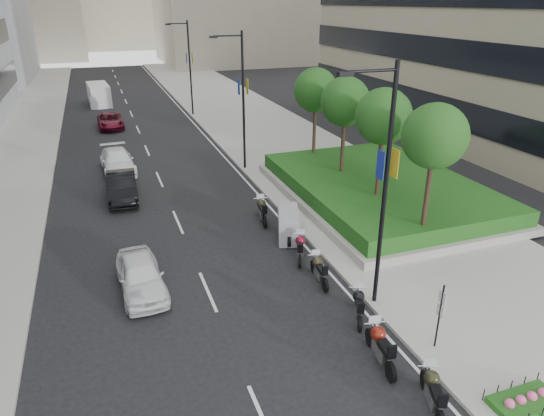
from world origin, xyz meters
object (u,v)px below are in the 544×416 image
motorcycle_6 (262,210)px  motorcycle_0 (433,391)px  lamp_post_2 (188,64)px  motorcycle_2 (359,305)px  lamp_post_0 (382,180)px  car_b (122,186)px  parking_sign (440,313)px  delivery_van (99,95)px  motorcycle_4 (300,248)px  car_d (110,121)px  motorcycle_1 (380,346)px  motorcycle_5 (288,224)px  motorcycle_3 (319,270)px  lamp_post_1 (241,95)px  car_a (141,276)px  car_c (117,161)px

motorcycle_6 → motorcycle_0: bearing=-169.0°
lamp_post_2 → motorcycle_2: 35.88m
lamp_post_0 → car_b: bearing=119.5°
parking_sign → motorcycle_2: parking_sign is taller
motorcycle_2 → delivery_van: 45.02m
motorcycle_4 → car_d: 29.05m
motorcycle_2 → motorcycle_1: bearing=-168.0°
motorcycle_5 → car_b: bearing=61.5°
lamp_post_0 → motorcycle_6: size_ratio=4.07×
motorcycle_1 → delivery_van: bearing=17.5°
motorcycle_3 → parking_sign: bearing=-154.4°
lamp_post_1 → motorcycle_6: lamp_post_1 is taller
lamp_post_2 → motorcycle_3: bearing=-92.0°
lamp_post_1 → motorcycle_5: bearing=-94.7°
lamp_post_0 → car_a: (-8.09, 3.91, -4.36)m
motorcycle_6 → car_a: car_a is taller
lamp_post_1 → motorcycle_2: 18.17m
motorcycle_0 → car_c: car_c is taller
motorcycle_1 → motorcycle_2: motorcycle_1 is taller
car_b → motorcycle_4: bearing=-53.5°
lamp_post_0 → delivery_van: 44.79m
lamp_post_2 → car_c: bearing=-117.4°
motorcycle_0 → lamp_post_2: bearing=19.1°
lamp_post_1 → motorcycle_4: lamp_post_1 is taller
lamp_post_2 → motorcycle_1: lamp_post_2 is taller
motorcycle_1 → motorcycle_4: motorcycle_1 is taller
motorcycle_1 → motorcycle_3: motorcycle_1 is taller
motorcycle_3 → car_b: (-6.94, 12.14, 0.22)m
motorcycle_2 → motorcycle_3: (-0.29, 2.77, 0.01)m
car_c → lamp_post_2: bearing=59.6°
motorcycle_5 → car_b: (-7.23, 7.98, 0.06)m
motorcycle_4 → motorcycle_5: size_ratio=0.77×
motorcycle_3 → car_a: car_a is taller
lamp_post_0 → delivery_van: size_ratio=1.63×
motorcycle_2 → delivery_van: (-7.61, 44.37, 0.51)m
motorcycle_1 → car_c: car_c is taller
lamp_post_0 → motorcycle_2: size_ratio=4.75×
lamp_post_1 → lamp_post_2: same height
delivery_van → car_b: bearing=-93.7°
lamp_post_2 → delivery_van: lamp_post_2 is taller
lamp_post_2 → motorcycle_1: (-1.37, -37.87, -4.45)m
lamp_post_0 → lamp_post_1: (0.00, 17.00, 0.00)m
motorcycle_4 → car_c: size_ratio=0.39×
motorcycle_0 → motorcycle_4: (-0.15, 9.24, -0.02)m
motorcycle_2 → car_a: bearing=82.7°
motorcycle_3 → delivery_van: 42.24m
motorcycle_5 → motorcycle_6: 2.36m
motorcycle_0 → car_a: 11.42m
car_a → car_c: bearing=87.0°
car_a → delivery_van: size_ratio=0.75×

